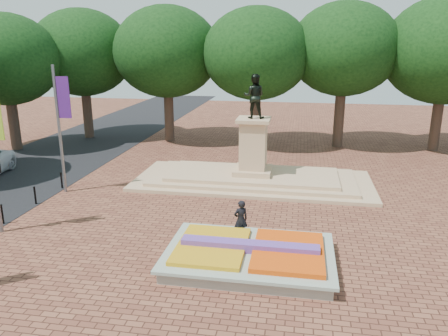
% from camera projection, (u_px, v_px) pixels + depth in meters
% --- Properties ---
extents(ground, '(90.00, 90.00, 0.00)m').
position_uv_depth(ground, '(231.00, 239.00, 18.66)').
color(ground, brown).
rests_on(ground, ground).
extents(flower_bed, '(6.30, 4.30, 0.91)m').
position_uv_depth(flower_bed, '(250.00, 255.00, 16.49)').
color(flower_bed, gray).
rests_on(flower_bed, ground).
extents(monument, '(14.00, 6.00, 6.40)m').
position_uv_depth(monument, '(253.00, 168.00, 25.98)').
color(monument, tan).
rests_on(monument, ground).
extents(tree_row_back, '(44.80, 8.80, 10.43)m').
position_uv_depth(tree_row_back, '(299.00, 62.00, 33.44)').
color(tree_row_back, '#36271D').
rests_on(tree_row_back, ground).
extents(pedestrian, '(0.76, 0.68, 1.74)m').
position_uv_depth(pedestrian, '(241.00, 220.00, 18.52)').
color(pedestrian, black).
rests_on(pedestrian, ground).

